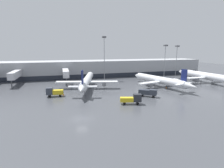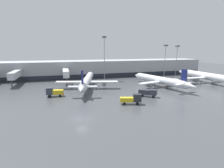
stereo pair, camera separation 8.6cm
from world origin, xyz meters
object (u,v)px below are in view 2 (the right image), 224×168
(apron_light_mast_0, at_px, (104,46))
(parked_jet_2, at_px, (87,81))
(apron_light_mast_3, at_px, (177,52))
(service_truck_1, at_px, (148,92))
(service_truck_2, at_px, (54,92))
(service_truck_0, at_px, (132,99))
(apron_light_mast_1, at_px, (165,52))
(traffic_cone_1, at_px, (166,87))
(parked_jet_0, at_px, (206,76))
(traffic_cone_0, at_px, (63,94))
(parked_jet_3, at_px, (160,80))

(apron_light_mast_0, bearing_deg, parked_jet_2, -121.44)
(apron_light_mast_3, bearing_deg, service_truck_1, -134.91)
(service_truck_2, bearing_deg, service_truck_0, 150.23)
(apron_light_mast_0, bearing_deg, apron_light_mast_1, -1.74)
(service_truck_1, bearing_deg, traffic_cone_1, 73.86)
(service_truck_2, distance_m, apron_light_mast_0, 39.92)
(parked_jet_0, height_order, apron_light_mast_0, apron_light_mast_0)
(apron_light_mast_1, bearing_deg, apron_light_mast_0, 178.26)
(traffic_cone_0, relative_size, apron_light_mast_0, 0.03)
(apron_light_mast_1, bearing_deg, apron_light_mast_3, 16.33)
(parked_jet_2, bearing_deg, parked_jet_3, -86.51)
(parked_jet_0, distance_m, apron_light_mast_1, 25.48)
(traffic_cone_0, distance_m, apron_light_mast_0, 38.02)
(traffic_cone_0, distance_m, apron_light_mast_3, 72.55)
(parked_jet_2, relative_size, apron_light_mast_1, 2.06)
(parked_jet_3, distance_m, traffic_cone_1, 3.84)
(parked_jet_3, distance_m, apron_light_mast_3, 39.37)
(service_truck_1, relative_size, traffic_cone_1, 9.96)
(parked_jet_2, xyz_separation_m, parked_jet_3, (29.17, -5.49, -0.36))
(apron_light_mast_3, bearing_deg, apron_light_mast_1, -163.67)
(service_truck_0, bearing_deg, parked_jet_2, 127.40)
(traffic_cone_1, bearing_deg, parked_jet_2, 165.37)
(service_truck_1, relative_size, service_truck_2, 1.05)
(service_truck_0, bearing_deg, traffic_cone_1, 51.76)
(service_truck_0, distance_m, apron_light_mast_0, 45.54)
(service_truck_1, bearing_deg, traffic_cone_0, -162.13)
(parked_jet_3, height_order, apron_light_mast_3, apron_light_mast_3)
(service_truck_0, xyz_separation_m, apron_light_mast_3, (46.66, 44.63, 12.36))
(service_truck_1, distance_m, apron_light_mast_3, 56.01)
(parked_jet_0, relative_size, parked_jet_2, 1.02)
(traffic_cone_1, height_order, apron_light_mast_0, apron_light_mast_0)
(parked_jet_3, bearing_deg, traffic_cone_1, -164.29)
(apron_light_mast_1, bearing_deg, parked_jet_2, -158.39)
(service_truck_2, height_order, apron_light_mast_0, apron_light_mast_0)
(service_truck_0, bearing_deg, apron_light_mast_0, 102.37)
(service_truck_1, xyz_separation_m, traffic_cone_0, (-26.61, 9.83, -1.13))
(parked_jet_0, distance_m, service_truck_0, 49.48)
(parked_jet_3, relative_size, traffic_cone_1, 56.63)
(traffic_cone_0, bearing_deg, service_truck_2, -160.40)
(service_truck_0, distance_m, apron_light_mast_1, 57.28)
(service_truck_2, relative_size, apron_light_mast_1, 0.31)
(parked_jet_0, xyz_separation_m, apron_light_mast_1, (-8.04, 21.58, 10.90))
(parked_jet_3, height_order, service_truck_2, parked_jet_3)
(service_truck_0, distance_m, traffic_cone_1, 26.38)
(parked_jet_0, height_order, service_truck_1, parked_jet_0)
(apron_light_mast_0, bearing_deg, traffic_cone_1, -55.62)
(apron_light_mast_1, bearing_deg, service_truck_2, -155.15)
(traffic_cone_0, xyz_separation_m, apron_light_mast_1, (55.60, 26.05, 13.69))
(parked_jet_0, xyz_separation_m, apron_light_mast_3, (1.54, 24.39, 10.72))
(service_truck_0, height_order, traffic_cone_1, service_truck_0)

